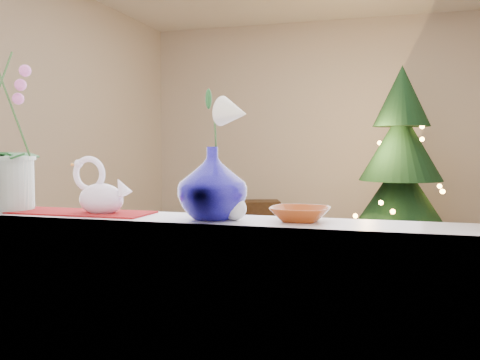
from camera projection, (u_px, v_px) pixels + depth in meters
The scene contains 15 objects.
ground at pixel (288, 296), 4.20m from camera, with size 5.00×5.00×0.00m, color #311E14.
wall_back at pixel (330, 132), 6.51m from camera, with size 4.50×0.10×2.70m, color beige.
wall_front at pixel (135, 89), 1.73m from camera, with size 4.50×0.10×2.70m, color beige.
wall_left at pixel (41, 127), 4.76m from camera, with size 0.10×5.00×2.70m, color beige.
window_apron at pixel (144, 359), 1.82m from camera, with size 2.20×0.08×0.88m, color white.
windowsill at pixel (154, 222), 1.88m from camera, with size 2.20×0.26×0.04m, color white.
runner at pixel (61, 212), 1.99m from camera, with size 0.70×0.20×0.01m, color maroon.
orchid_pot at pixel (3, 121), 2.02m from camera, with size 0.24×0.24×0.69m, color beige, non-canonical shape.
swan at pixel (101, 187), 1.93m from camera, with size 0.23×0.11×0.20m, color white, non-canonical shape.
blue_vase at pixel (212, 178), 1.79m from camera, with size 0.27×0.27×0.28m, color #0F0A6F.
lily at pixel (212, 104), 1.78m from camera, with size 0.16×0.09×0.21m, color silver, non-canonical shape.
paperweight at pixel (235, 209), 1.76m from camera, with size 0.08×0.08×0.08m, color silver.
amber_dish at pixel (300, 215), 1.74m from camera, with size 0.17×0.17×0.04m, color #953C12.
xmas_tree at pixel (401, 165), 5.35m from camera, with size 1.08×1.08×1.98m, color black, non-canonical shape.
side_table at pixel (247, 224), 6.18m from camera, with size 0.73×0.37×0.55m, color black.
Camera 1 is at (0.83, -4.07, 1.16)m, focal length 40.00 mm.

